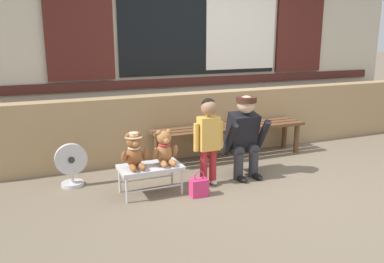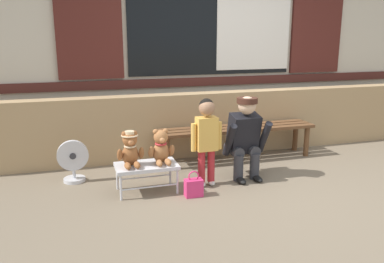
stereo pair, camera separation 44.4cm
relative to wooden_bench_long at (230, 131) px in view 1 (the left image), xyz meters
name	(u,v)px [view 1 (the left image)]	position (x,y,z in m)	size (l,w,h in m)	color
ground_plane	(270,186)	(-0.07, -1.06, -0.37)	(60.00, 60.00, 0.00)	#756651
brick_low_wall	(214,122)	(-0.07, 0.37, 0.05)	(6.65, 0.25, 0.85)	tan
shop_facade	(199,19)	(-0.06, 0.88, 1.45)	(6.78, 0.26, 3.63)	beige
wooden_bench_long	(230,131)	(0.00, 0.00, 0.00)	(2.10, 0.40, 0.44)	brown
small_display_bench	(150,169)	(-1.33, -0.75, -0.11)	(0.64, 0.36, 0.30)	silver
teddy_bear_with_hat	(134,151)	(-1.49, -0.75, 0.10)	(0.28, 0.27, 0.36)	#93562D
teddy_bear_plain	(165,149)	(-1.17, -0.75, 0.09)	(0.28, 0.26, 0.36)	#A86B3D
child_standing	(209,132)	(-0.68, -0.76, 0.22)	(0.35, 0.18, 0.96)	#B7282D
adult_crouching	(244,136)	(-0.18, -0.65, 0.11)	(0.50, 0.49, 0.95)	#333338
handbag_on_ground	(199,187)	(-0.90, -1.01, -0.28)	(0.18, 0.11, 0.27)	#E53370
floor_fan	(71,165)	(-2.06, -0.23, -0.13)	(0.34, 0.24, 0.48)	silver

